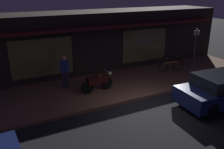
{
  "coord_description": "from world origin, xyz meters",
  "views": [
    {
      "loc": [
        -5.48,
        -7.35,
        4.89
      ],
      "look_at": [
        -0.47,
        2.4,
        0.95
      ],
      "focal_mm": 38.55,
      "sensor_mm": 36.0,
      "label": 1
    }
  ],
  "objects_px": {
    "bicycle_parked": "(171,65)",
    "sign_post": "(195,46)",
    "motorcycle": "(98,81)",
    "person_photographer": "(65,71)",
    "parked_car_far": "(222,89)"
  },
  "relations": [
    {
      "from": "bicycle_parked",
      "to": "person_photographer",
      "type": "bearing_deg",
      "value": 176.56
    },
    {
      "from": "bicycle_parked",
      "to": "parked_car_far",
      "type": "bearing_deg",
      "value": -99.55
    },
    {
      "from": "bicycle_parked",
      "to": "sign_post",
      "type": "bearing_deg",
      "value": 2.59
    },
    {
      "from": "bicycle_parked",
      "to": "person_photographer",
      "type": "xyz_separation_m",
      "value": [
        -6.41,
        0.38,
        0.52
      ]
    },
    {
      "from": "motorcycle",
      "to": "sign_post",
      "type": "relative_size",
      "value": 0.71
    },
    {
      "from": "bicycle_parked",
      "to": "sign_post",
      "type": "distance_m",
      "value": 2.18
    },
    {
      "from": "bicycle_parked",
      "to": "sign_post",
      "type": "height_order",
      "value": "sign_post"
    },
    {
      "from": "bicycle_parked",
      "to": "parked_car_far",
      "type": "relative_size",
      "value": 0.39
    },
    {
      "from": "motorcycle",
      "to": "bicycle_parked",
      "type": "xyz_separation_m",
      "value": [
        5.11,
        0.73,
        -0.14
      ]
    },
    {
      "from": "motorcycle",
      "to": "sign_post",
      "type": "bearing_deg",
      "value": 6.61
    },
    {
      "from": "sign_post",
      "to": "parked_car_far",
      "type": "distance_m",
      "value": 5.14
    },
    {
      "from": "motorcycle",
      "to": "parked_car_far",
      "type": "xyz_separation_m",
      "value": [
        4.4,
        -3.52,
        0.06
      ]
    },
    {
      "from": "motorcycle",
      "to": "person_photographer",
      "type": "height_order",
      "value": "person_photographer"
    },
    {
      "from": "bicycle_parked",
      "to": "parked_car_far",
      "type": "distance_m",
      "value": 4.31
    },
    {
      "from": "motorcycle",
      "to": "bicycle_parked",
      "type": "height_order",
      "value": "motorcycle"
    }
  ]
}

